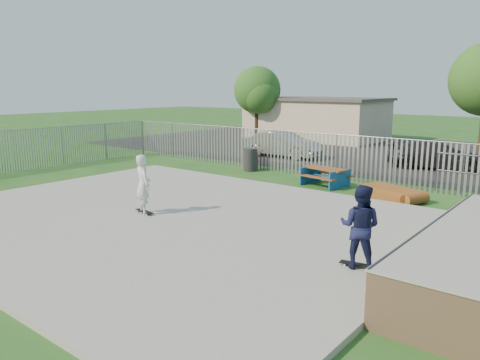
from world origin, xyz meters
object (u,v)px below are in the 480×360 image
Objects in this scene: skater_navy at (360,227)px; trash_bin_grey at (250,160)px; car_silver at (283,144)px; skater_white at (143,184)px; tree_left at (257,90)px; funbox at (391,193)px; trash_bin_red at (249,160)px; picnic_table at (325,177)px; car_dark at (437,155)px.

trash_bin_grey is at bearing -51.77° from skater_navy.
trash_bin_grey is 4.91m from car_silver.
skater_navy is at bearing -41.98° from trash_bin_grey.
tree_left is at bearing -41.72° from skater_white.
funbox is 2.29× the size of trash_bin_red.
trash_bin_grey reaches higher than picnic_table.
skater_white is (2.50, -8.70, 0.52)m from trash_bin_grey.
picnic_table is 1.08× the size of skater_white.
skater_white reaches higher than car_silver.
car_silver is at bearing 103.28° from trash_bin_red.
funbox is at bearing -39.42° from tree_left.
picnic_table is 1.80× the size of trash_bin_grey.
tree_left is (-12.85, 12.52, 3.38)m from picnic_table.
skater_white is at bearing -95.54° from picnic_table.
car_dark reaches higher than picnic_table.
car_silver is 17.28m from skater_navy.
car_dark is at bearing -19.68° from tree_left.
tree_left reaches higher than picnic_table.
picnic_table is 0.43× the size of car_dark.
trash_bin_grey is 0.60× the size of skater_white.
skater_white is at bearing -9.58° from skater_navy.
picnic_table is 8.05m from car_silver.
skater_navy is at bearing -41.96° from trash_bin_red.
picnic_table is 3.08m from funbox.
car_silver reaches higher than trash_bin_red.
picnic_table is 4.81m from trash_bin_red.
skater_navy is (2.73, -14.92, 0.37)m from car_dark.
trash_bin_grey is 14.69m from tree_left.
skater_navy is at bearing -159.43° from skater_white.
picnic_table is 0.86× the size of funbox.
car_dark is 16.44m from tree_left.
funbox is at bearing -104.31° from skater_white.
tree_left is at bearing 125.18° from trash_bin_red.
skater_navy is 7.14m from skater_white.
car_dark is at bearing 42.14° from trash_bin_grey.
car_dark is at bearing 115.44° from funbox.
funbox is 7.88m from trash_bin_red.
trash_bin_grey is at bearing -53.61° from skater_white.
trash_bin_grey is at bearing -169.79° from funbox.
car_silver is at bearing 165.72° from funbox.
skater_navy is at bearing 176.07° from car_dark.
trash_bin_grey is 0.24× the size of car_dark.
trash_bin_red is 0.55× the size of skater_navy.
car_silver is (-1.25, 4.74, 0.21)m from trash_bin_grey.
car_dark is 2.54× the size of skater_white.
skater_navy is (2.07, -7.31, 0.87)m from funbox.
car_dark is at bearing 40.85° from trash_bin_red.
car_dark is (-0.67, 7.61, 0.49)m from funbox.
tree_left is at bearing 56.00° from car_dark.
funbox is at bearing -84.01° from skater_navy.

